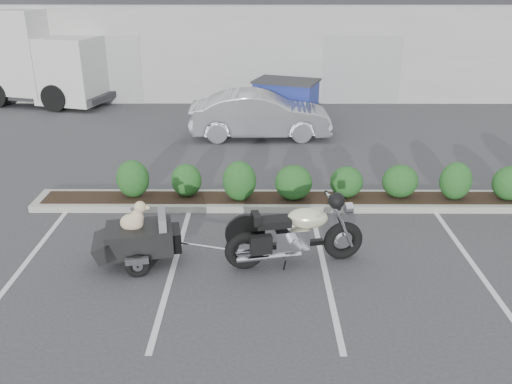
{
  "coord_description": "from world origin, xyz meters",
  "views": [
    {
      "loc": [
        0.02,
        -9.02,
        4.96
      ],
      "look_at": [
        -0.03,
        1.11,
        0.75
      ],
      "focal_mm": 38.0,
      "sensor_mm": 36.0,
      "label": 1
    }
  ],
  "objects_px": {
    "sedan": "(260,115)",
    "dumpster": "(286,100)",
    "delivery_truck": "(17,57)",
    "motorcycle": "(295,235)",
    "pet_trailer": "(138,238)"
  },
  "relations": [
    {
      "from": "pet_trailer",
      "to": "delivery_truck",
      "type": "xyz_separation_m",
      "value": [
        -7.34,
        12.98,
        1.19
      ]
    },
    {
      "from": "delivery_truck",
      "to": "sedan",
      "type": "bearing_deg",
      "value": -12.39
    },
    {
      "from": "motorcycle",
      "to": "pet_trailer",
      "type": "xyz_separation_m",
      "value": [
        -2.79,
        0.02,
        -0.07
      ]
    },
    {
      "from": "sedan",
      "to": "dumpster",
      "type": "distance_m",
      "value": 2.31
    },
    {
      "from": "motorcycle",
      "to": "delivery_truck",
      "type": "bearing_deg",
      "value": 116.39
    },
    {
      "from": "pet_trailer",
      "to": "dumpster",
      "type": "relative_size",
      "value": 0.83
    },
    {
      "from": "sedan",
      "to": "dumpster",
      "type": "height_order",
      "value": "sedan"
    },
    {
      "from": "dumpster",
      "to": "delivery_truck",
      "type": "bearing_deg",
      "value": -175.8
    },
    {
      "from": "dumpster",
      "to": "sedan",
      "type": "bearing_deg",
      "value": -93.13
    },
    {
      "from": "motorcycle",
      "to": "sedan",
      "type": "xyz_separation_m",
      "value": [
        -0.6,
        7.92,
        0.13
      ]
    },
    {
      "from": "delivery_truck",
      "to": "dumpster",
      "type": "bearing_deg",
      "value": -0.13
    },
    {
      "from": "sedan",
      "to": "delivery_truck",
      "type": "height_order",
      "value": "delivery_truck"
    },
    {
      "from": "motorcycle",
      "to": "dumpster",
      "type": "bearing_deg",
      "value": 76.72
    },
    {
      "from": "pet_trailer",
      "to": "sedan",
      "type": "xyz_separation_m",
      "value": [
        2.19,
        7.9,
        0.21
      ]
    },
    {
      "from": "motorcycle",
      "to": "sedan",
      "type": "distance_m",
      "value": 7.94
    }
  ]
}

